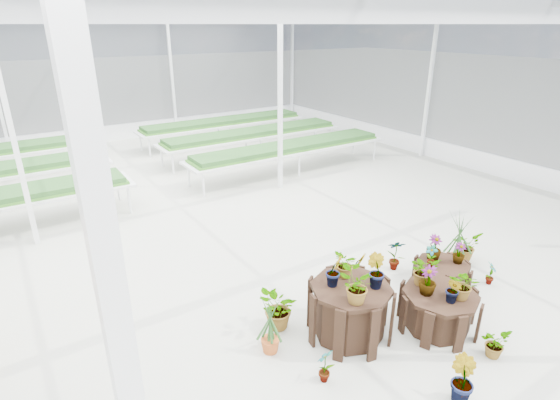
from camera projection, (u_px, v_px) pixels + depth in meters
ground_plane at (262, 289)px, 7.44m from camera, size 24.00×24.00×0.00m
greenhouse_shell at (260, 163)px, 6.59m from camera, size 18.00×24.00×4.50m
steel_frame at (260, 163)px, 6.59m from camera, size 18.00×24.00×4.50m
nursery_benches at (136, 162)px, 12.86m from camera, size 16.00×7.00×0.84m
plinth_tall at (350, 311)px, 6.22m from camera, size 1.38×1.38×0.81m
plinth_mid at (438, 310)px, 6.41m from camera, size 1.45×1.45×0.59m
plinth_low at (441, 274)px, 7.49m from camera, size 1.19×1.19×0.41m
nursery_plants at (390, 280)px, 6.73m from camera, size 4.94×2.93×1.30m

